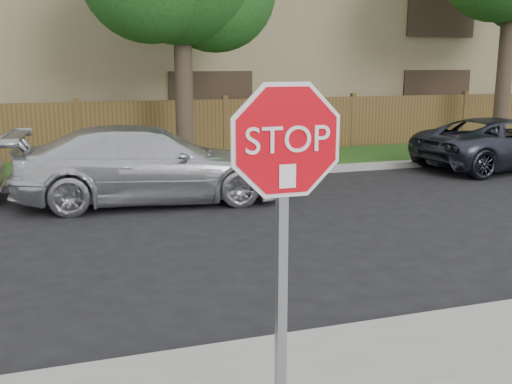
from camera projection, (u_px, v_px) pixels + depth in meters
name	position (u px, v px, depth m)	size (l,w,h in m)	color
ground	(132.00, 366.00, 5.27)	(90.00, 90.00, 0.00)	black
far_curb	(86.00, 183.00, 12.82)	(70.00, 0.30, 0.15)	gray
grass_strip	(83.00, 171.00, 14.35)	(70.00, 3.00, 0.12)	#1E4714
fence	(78.00, 133.00, 15.68)	(70.00, 0.12, 1.60)	#50391C
apartment_building	(67.00, 35.00, 20.29)	(35.20, 9.20, 7.20)	#8A7A55
stop_sign	(285.00, 191.00, 3.77)	(1.01, 0.13, 2.55)	gray
sedan_right	(149.00, 164.00, 11.32)	(2.03, 5.00, 1.45)	silver
sedan_far_right	(502.00, 143.00, 14.95)	(2.11, 4.57, 1.27)	#323542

